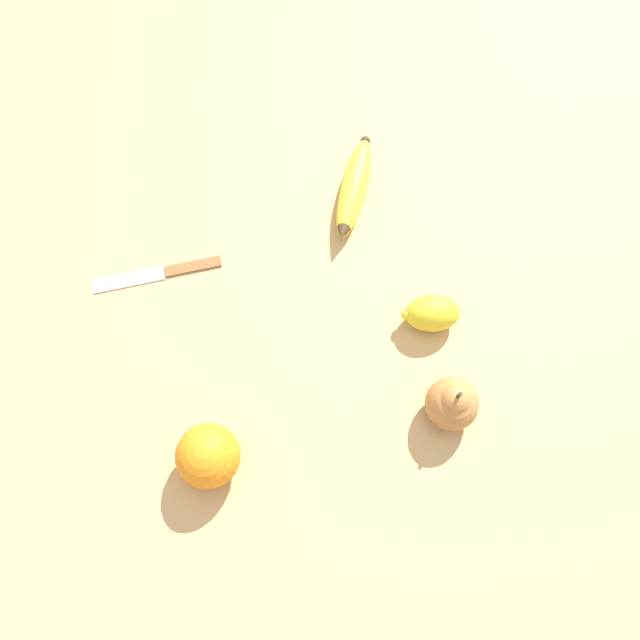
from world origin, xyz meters
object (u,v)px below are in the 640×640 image
object	(u,v)px
banana	(354,188)
paring_knife	(162,272)
lemon	(432,313)
orange	(208,456)
pear	(452,403)

from	to	relation	value
banana	paring_knife	bearing A→B (deg)	-51.85
lemon	banana	bearing A→B (deg)	-3.06
banana	orange	size ratio (longest dim) A/B	1.91
lemon	paring_knife	distance (m)	0.39
paring_knife	lemon	bearing A→B (deg)	-113.53
banana	orange	xyz separation A→B (m)	(-0.25, 0.36, 0.02)
banana	paring_knife	distance (m)	0.31
banana	pear	world-z (taller)	pear
banana	lemon	bearing A→B (deg)	39.81
banana	orange	distance (m)	0.44
orange	pear	world-z (taller)	pear
paring_knife	pear	bearing A→B (deg)	-129.55
lemon	pear	bearing A→B (deg)	157.11
lemon	orange	bearing A→B (deg)	93.83
pear	orange	bearing A→B (deg)	72.37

